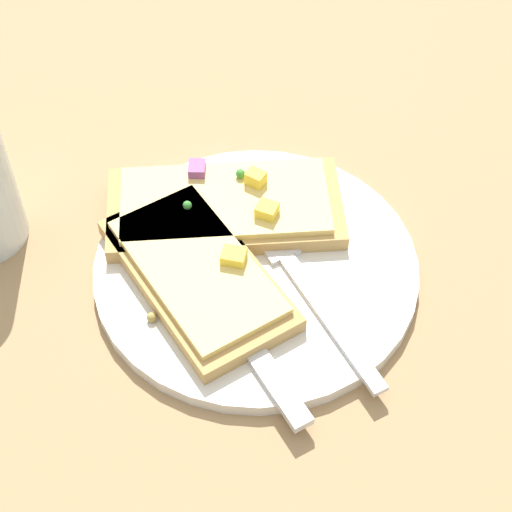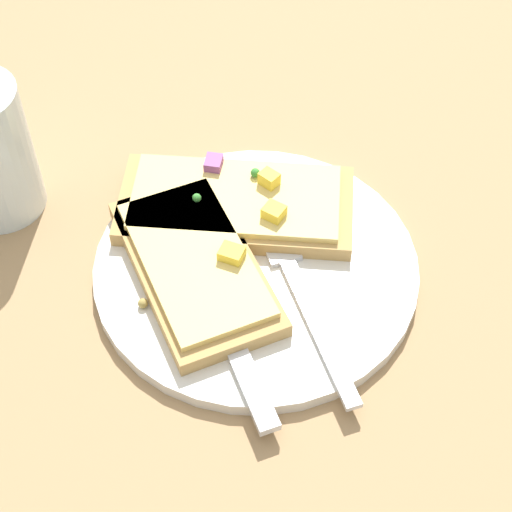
{
  "view_description": "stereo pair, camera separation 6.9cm",
  "coord_description": "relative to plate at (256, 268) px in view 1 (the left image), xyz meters",
  "views": [
    {
      "loc": [
        -0.36,
        0.25,
        0.55
      ],
      "look_at": [
        0.0,
        0.0,
        0.02
      ],
      "focal_mm": 60.0,
      "sensor_mm": 36.0,
      "label": 1
    },
    {
      "loc": [
        -0.39,
        0.19,
        0.55
      ],
      "look_at": [
        0.0,
        0.0,
        0.02
      ],
      "focal_mm": 60.0,
      "sensor_mm": 36.0,
      "label": 2
    }
  ],
  "objects": [
    {
      "name": "pizza_slice_main",
      "position": [
        0.06,
        -0.01,
        0.02
      ],
      "size": [
        0.18,
        0.22,
        0.03
      ],
      "rotation": [
        0.0,
        0.0,
        1.04
      ],
      "color": "tan",
      "rests_on": "plate"
    },
    {
      "name": "crumb_scatter",
      "position": [
        0.0,
        0.05,
        0.01
      ],
      "size": [
        0.02,
        0.09,
        0.01
      ],
      "color": "#A18945",
      "rests_on": "plate"
    },
    {
      "name": "ground_plane",
      "position": [
        0.0,
        0.0,
        -0.01
      ],
      "size": [
        4.0,
        4.0,
        0.0
      ],
      "primitive_type": "plane",
      "color": "#9E7A51"
    },
    {
      "name": "knife",
      "position": [
        -0.05,
        0.05,
        0.01
      ],
      "size": [
        0.22,
        0.04,
        0.01
      ],
      "rotation": [
        0.0,
        0.0,
        6.2
      ],
      "color": "silver",
      "rests_on": "plate"
    },
    {
      "name": "fork",
      "position": [
        -0.03,
        -0.02,
        0.01
      ],
      "size": [
        0.23,
        0.05,
        0.01
      ],
      "rotation": [
        0.0,
        0.0,
        6.16
      ],
      "color": "silver",
      "rests_on": "plate"
    },
    {
      "name": "plate",
      "position": [
        0.0,
        0.0,
        0.0
      ],
      "size": [
        0.26,
        0.26,
        0.01
      ],
      "color": "silver",
      "rests_on": "ground"
    },
    {
      "name": "pizza_slice_corner",
      "position": [
        0.01,
        0.05,
        0.02
      ],
      "size": [
        0.18,
        0.1,
        0.03
      ],
      "rotation": [
        0.0,
        0.0,
        3.1
      ],
      "color": "tan",
      "rests_on": "plate"
    }
  ]
}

